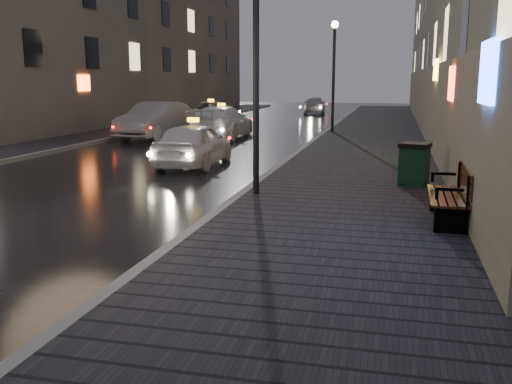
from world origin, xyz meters
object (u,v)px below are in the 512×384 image
lamp_near (256,42)px  trash_bin (414,164)px  bench (453,194)px  car_left_mid (156,120)px  lamp_far (334,62)px  taxi_near (194,144)px  car_far (314,105)px  taxi_far (211,113)px  taxi_mid (222,122)px

lamp_near → trash_bin: 4.90m
bench → car_left_mid: 18.38m
lamp_far → taxi_near: bearing=-105.2°
trash_bin → taxi_near: 7.09m
taxi_near → car_left_mid: 9.12m
car_far → bench: bearing=94.1°
taxi_far → lamp_far: bearing=-39.0°
lamp_far → trash_bin: (3.50, -14.04, -2.81)m
lamp_near → lamp_far: size_ratio=1.00×
lamp_near → car_left_mid: bearing=122.1°
taxi_mid → taxi_near: bearing=100.0°
car_left_mid → taxi_far: car_left_mid is taller
bench → taxi_near: (-7.19, 6.21, 0.03)m
bench → taxi_mid: size_ratio=0.40×
taxi_near → car_far: (-0.06, 27.90, 0.00)m
trash_bin → taxi_near: taxi_near is taller
lamp_near → bench: size_ratio=2.64×
lamp_near → taxi_mid: (-4.78, 12.97, -2.76)m
bench → taxi_mid: (-8.85, 14.66, 0.07)m
lamp_far → taxi_far: (-7.84, 4.78, -2.81)m
lamp_near → taxi_far: lamp_near is taller
bench → car_far: bearing=102.9°
trash_bin → car_left_mid: bearing=152.2°
bench → trash_bin: 3.70m
lamp_near → car_far: lamp_near is taller
lamp_far → car_far: size_ratio=1.30×
taxi_near → car_far: 27.90m
taxi_far → car_far: bearing=60.5°
trash_bin → taxi_mid: (-8.28, 11.01, 0.06)m
lamp_far → taxi_mid: bearing=-147.6°
lamp_far → bench: 18.38m
lamp_near → car_left_mid: 14.84m
lamp_near → taxi_near: lamp_near is taller
trash_bin → taxi_near: (-6.61, 2.56, 0.02)m
car_far → taxi_far: bearing=60.3°
taxi_near → lamp_far: bearing=-106.5°
lamp_near → bench: 5.24m
lamp_far → taxi_far: size_ratio=1.08×
taxi_near → car_left_mid: bearing=-60.6°
lamp_far → trash_bin: lamp_far is taller
taxi_far → taxi_near: bearing=-81.4°
taxi_mid → bench: bearing=120.0°
lamp_near → car_left_mid: lamp_near is taller
bench → taxi_mid: taxi_mid is taller
taxi_near → taxi_far: bearing=-75.1°
lamp_near → car_far: (-3.18, 32.42, -2.79)m
lamp_near → lamp_far: same height
trash_bin → bench: bearing=-66.1°
trash_bin → car_left_mid: 15.33m
trash_bin → taxi_near: size_ratio=0.25×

